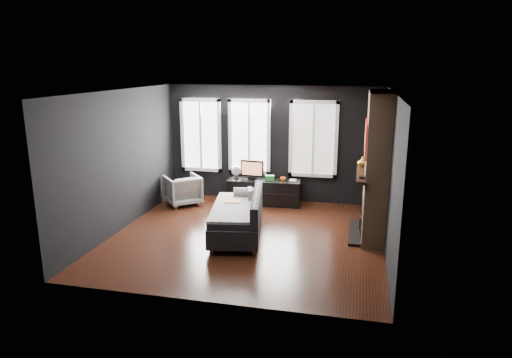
% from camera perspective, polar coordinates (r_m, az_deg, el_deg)
% --- Properties ---
extents(floor, '(5.00, 5.00, 0.00)m').
position_cam_1_polar(floor, '(8.69, -1.09, -7.17)').
color(floor, black).
rests_on(floor, ground).
extents(ceiling, '(5.00, 5.00, 0.00)m').
position_cam_1_polar(ceiling, '(8.11, -1.18, 10.90)').
color(ceiling, white).
rests_on(ceiling, ground).
extents(wall_back, '(5.00, 0.02, 2.70)m').
position_cam_1_polar(wall_back, '(10.69, 2.10, 4.41)').
color(wall_back, black).
rests_on(wall_back, ground).
extents(wall_left, '(0.02, 5.00, 2.70)m').
position_cam_1_polar(wall_left, '(9.21, -16.42, 2.24)').
color(wall_left, black).
rests_on(wall_left, ground).
extents(wall_right, '(0.02, 5.00, 2.70)m').
position_cam_1_polar(wall_right, '(8.08, 16.35, 0.63)').
color(wall_right, black).
rests_on(wall_right, ground).
extents(windows, '(4.00, 0.16, 1.76)m').
position_cam_1_polar(windows, '(10.62, -0.32, 9.96)').
color(windows, white).
rests_on(windows, wall_back).
extents(fireplace, '(0.70, 1.62, 2.70)m').
position_cam_1_polar(fireplace, '(8.65, 14.81, 1.61)').
color(fireplace, '#93724C').
rests_on(fireplace, floor).
extents(sofa, '(1.31, 2.11, 0.85)m').
position_cam_1_polar(sofa, '(8.59, -2.41, -4.44)').
color(sofa, '#262629').
rests_on(sofa, floor).
extents(stripe_pillow, '(0.17, 0.35, 0.34)m').
position_cam_1_polar(stripe_pillow, '(9.02, -0.74, -2.27)').
color(stripe_pillow, gray).
rests_on(stripe_pillow, sofa).
extents(armchair, '(1.00, 1.00, 0.75)m').
position_cam_1_polar(armchair, '(10.66, -9.16, -1.16)').
color(armchair, white).
rests_on(armchair, floor).
extents(media_console, '(1.71, 0.63, 0.58)m').
position_cam_1_polar(media_console, '(10.57, 1.00, -1.60)').
color(media_console, black).
rests_on(media_console, floor).
extents(monitor, '(0.57, 0.17, 0.50)m').
position_cam_1_polar(monitor, '(10.51, -0.48, 1.33)').
color(monitor, black).
rests_on(monitor, media_console).
extents(desk_fan, '(0.27, 0.27, 0.30)m').
position_cam_1_polar(desk_fan, '(10.57, -2.50, 0.84)').
color(desk_fan, '#A0A0A0').
rests_on(desk_fan, media_console).
extents(mug, '(0.14, 0.13, 0.12)m').
position_cam_1_polar(mug, '(10.39, 3.40, 0.07)').
color(mug, '#FA630D').
rests_on(mug, media_console).
extents(book, '(0.15, 0.03, 0.21)m').
position_cam_1_polar(book, '(10.43, 4.22, 0.37)').
color(book, '#AD9D8B').
rests_on(book, media_console).
extents(storage_box, '(0.24, 0.18, 0.12)m').
position_cam_1_polar(storage_box, '(10.43, 1.71, 0.14)').
color(storage_box, '#2C7F2F').
rests_on(storage_box, media_console).
extents(mantel_vase, '(0.22, 0.23, 0.18)m').
position_cam_1_polar(mantel_vase, '(9.09, 13.15, 2.11)').
color(mantel_vase, gold).
rests_on(mantel_vase, fireplace).
extents(mantel_clock, '(0.14, 0.14, 0.04)m').
position_cam_1_polar(mantel_clock, '(8.13, 13.12, 0.20)').
color(mantel_clock, black).
rests_on(mantel_clock, fireplace).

